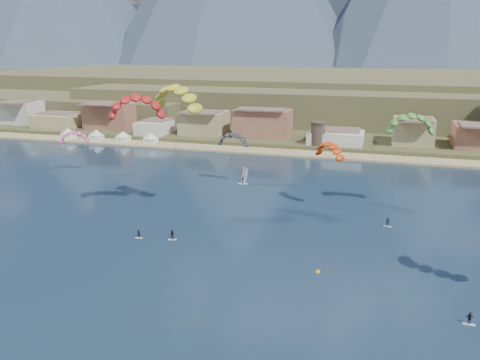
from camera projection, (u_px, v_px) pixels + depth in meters
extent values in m
plane|color=black|center=(180.00, 296.00, 74.77)|extent=(2400.00, 2400.00, 0.00)
cube|color=tan|center=(300.00, 153.00, 172.62)|extent=(2200.00, 12.00, 0.90)
cube|color=#4D482A|center=(364.00, 77.00, 592.06)|extent=(2200.00, 900.00, 4.00)
cube|color=brown|center=(16.00, 94.00, 312.81)|extent=(280.00, 130.00, 10.00)
cube|color=brown|center=(410.00, 98.00, 264.44)|extent=(320.00, 150.00, 15.00)
cube|color=brown|center=(281.00, 86.00, 323.05)|extent=(380.00, 170.00, 18.00)
cube|color=#2F3D4F|center=(376.00, 34.00, 890.98)|extent=(2000.00, 200.00, 110.00)
cylinder|color=#47382D|center=(318.00, 134.00, 177.10)|extent=(5.20, 5.20, 8.00)
cylinder|color=#47382D|center=(318.00, 122.00, 175.96)|extent=(5.82, 5.82, 0.60)
cube|color=white|center=(68.00, 136.00, 198.43)|extent=(4.50, 4.50, 2.00)
pyramid|color=white|center=(68.00, 128.00, 197.63)|extent=(6.40, 6.40, 2.00)
cube|color=white|center=(96.00, 137.00, 194.85)|extent=(4.50, 4.50, 2.00)
pyramid|color=white|center=(96.00, 130.00, 194.05)|extent=(6.40, 6.40, 2.00)
cube|color=white|center=(123.00, 139.00, 191.54)|extent=(4.50, 4.50, 2.00)
pyramid|color=white|center=(123.00, 131.00, 190.74)|extent=(6.40, 6.40, 2.00)
cube|color=white|center=(151.00, 141.00, 188.23)|extent=(4.50, 4.50, 2.00)
pyramid|color=white|center=(151.00, 133.00, 187.43)|extent=(6.40, 6.40, 2.00)
cube|color=silver|center=(139.00, 238.00, 97.26)|extent=(1.56, 0.61, 0.10)
imported|color=black|center=(139.00, 233.00, 97.01)|extent=(0.68, 0.48, 1.75)
cylinder|color=#262626|center=(138.00, 173.00, 100.54)|extent=(0.05, 0.05, 25.10)
cube|color=silver|center=(172.00, 239.00, 96.40)|extent=(1.79, 0.93, 0.11)
imported|color=black|center=(172.00, 235.00, 96.12)|extent=(1.12, 0.96, 1.97)
cylinder|color=#262626|center=(175.00, 168.00, 100.92)|extent=(0.05, 0.05, 27.80)
cube|color=silver|center=(469.00, 324.00, 67.08)|extent=(1.60, 0.58, 0.10)
imported|color=black|center=(470.00, 318.00, 66.83)|extent=(1.09, 0.51, 1.80)
cube|color=silver|center=(387.00, 226.00, 103.44)|extent=(1.73, 0.98, 0.11)
imported|color=black|center=(388.00, 222.00, 103.17)|extent=(1.39, 1.05, 1.91)
cylinder|color=#262626|center=(399.00, 176.00, 105.19)|extent=(0.05, 0.05, 20.42)
cylinder|color=#262626|center=(68.00, 161.00, 141.65)|extent=(0.04, 0.04, 12.08)
cylinder|color=#262626|center=(229.00, 168.00, 130.03)|extent=(0.04, 0.04, 13.27)
cylinder|color=#262626|center=(326.00, 187.00, 109.86)|extent=(0.04, 0.04, 14.41)
cube|color=silver|center=(243.00, 184.00, 135.34)|extent=(2.67, 0.98, 0.13)
imported|color=black|center=(243.00, 180.00, 135.07)|extent=(0.97, 0.68, 1.88)
cube|color=white|center=(245.00, 176.00, 134.59)|extent=(1.25, 2.91, 4.48)
sphere|color=gold|center=(318.00, 272.00, 82.40)|extent=(0.80, 0.80, 0.80)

